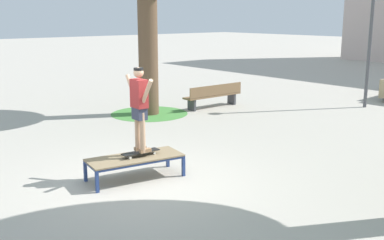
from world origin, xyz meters
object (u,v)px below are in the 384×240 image
at_px(skate_box, 135,159).
at_px(skater, 139,104).
at_px(skateboard, 141,152).
at_px(park_bench, 214,95).

xyz_separation_m(skate_box, skater, (0.02, 0.13, 1.12)).
bearing_deg(skateboard, skate_box, -99.86).
relative_size(skater, park_bench, 0.70).
distance_m(skate_box, park_bench, 7.72).
bearing_deg(skater, skateboard, -94.15).
xyz_separation_m(skate_box, skateboard, (0.02, 0.12, 0.12)).
distance_m(skateboard, skater, 0.99).
xyz_separation_m(skate_box, park_bench, (-4.48, 6.28, 0.03)).
height_order(skateboard, skater, skater).
bearing_deg(park_bench, skate_box, -54.49).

